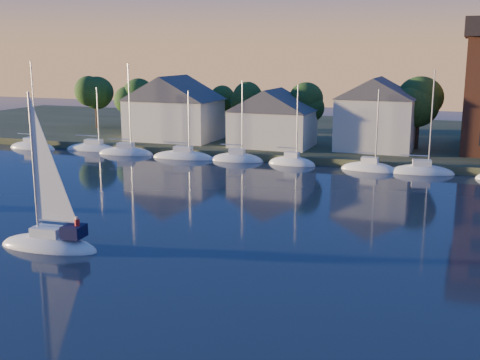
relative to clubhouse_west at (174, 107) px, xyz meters
The scene contains 9 objects.
ground 62.32m from the clubhouse_west, 69.23° to the right, with size 260.00×260.00×0.00m, color black.
shoreline_land 28.43m from the clubhouse_west, 37.69° to the left, with size 160.00×50.00×2.00m, color #2F3820.
wooden_dock 23.56m from the clubhouse_west, 15.26° to the right, with size 120.00×3.00×1.00m, color brown.
clubhouse_west is the anchor object (origin of this frame).
clubhouse_centre 16.05m from the clubhouse_west, ahead, with size 11.55×8.40×8.08m.
clubhouse_east 30.02m from the clubhouse_west, ahead, with size 10.50×8.40×9.80m.
tree_line 24.55m from the clubhouse_west, 11.77° to the left, with size 93.40×5.40×8.90m.
moored_fleet 20.96m from the clubhouse_west, 26.56° to the right, with size 79.50×2.40×12.05m.
hero_sailboat 49.33m from the clubhouse_west, 73.77° to the right, with size 8.04×3.14×12.53m.
Camera 1 is at (19.75, -23.49, 14.22)m, focal length 45.00 mm.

